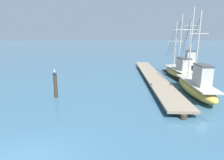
{
  "coord_description": "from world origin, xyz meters",
  "views": [
    {
      "loc": [
        3.89,
        -4.77,
        4.5
      ],
      "look_at": [
        2.31,
        8.04,
        1.4
      ],
      "focal_mm": 30.04,
      "sensor_mm": 36.0,
      "label": 1
    }
  ],
  "objects_px": {
    "mooring_piling": "(55,85)",
    "perched_seagull": "(54,71)",
    "fishing_boat_0": "(179,71)",
    "fishing_boat_1": "(188,64)",
    "fishing_boat_2": "(196,86)"
  },
  "relations": [
    {
      "from": "mooring_piling",
      "to": "perched_seagull",
      "type": "height_order",
      "value": "perched_seagull"
    },
    {
      "from": "fishing_boat_0",
      "to": "fishing_boat_2",
      "type": "distance_m",
      "value": 6.26
    },
    {
      "from": "fishing_boat_0",
      "to": "fishing_boat_1",
      "type": "bearing_deg",
      "value": 66.5
    },
    {
      "from": "fishing_boat_0",
      "to": "mooring_piling",
      "type": "relative_size",
      "value": 4.12
    },
    {
      "from": "fishing_boat_2",
      "to": "perched_seagull",
      "type": "height_order",
      "value": "fishing_boat_2"
    },
    {
      "from": "fishing_boat_0",
      "to": "fishing_boat_2",
      "type": "xyz_separation_m",
      "value": [
        -0.15,
        -6.26,
        0.07
      ]
    },
    {
      "from": "fishing_boat_0",
      "to": "fishing_boat_1",
      "type": "distance_m",
      "value": 5.52
    },
    {
      "from": "fishing_boat_1",
      "to": "perched_seagull",
      "type": "xyz_separation_m",
      "value": [
        -12.75,
        -13.19,
        1.24
      ]
    },
    {
      "from": "fishing_boat_1",
      "to": "perched_seagull",
      "type": "height_order",
      "value": "fishing_boat_1"
    },
    {
      "from": "fishing_boat_2",
      "to": "mooring_piling",
      "type": "bearing_deg",
      "value": -169.88
    },
    {
      "from": "fishing_boat_2",
      "to": "fishing_boat_0",
      "type": "bearing_deg",
      "value": 88.64
    },
    {
      "from": "mooring_piling",
      "to": "fishing_boat_1",
      "type": "bearing_deg",
      "value": 45.95
    },
    {
      "from": "fishing_boat_2",
      "to": "mooring_piling",
      "type": "distance_m",
      "value": 10.57
    },
    {
      "from": "perched_seagull",
      "to": "mooring_piling",
      "type": "bearing_deg",
      "value": 116.08
    },
    {
      "from": "fishing_boat_1",
      "to": "perched_seagull",
      "type": "relative_size",
      "value": 19.49
    }
  ]
}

